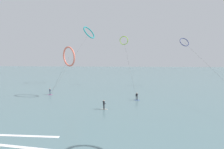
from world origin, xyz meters
TOP-DOWN VIEW (x-y plane):
  - sea_water at (0.00, 106.16)m, footprint 400.00×200.00m
  - surfer_ivory at (-1.61, 22.28)m, footprint 1.40×0.72m
  - surfer_cobalt at (4.51, 30.50)m, footprint 1.40×0.70m
  - surfer_magenta at (-17.41, 34.38)m, footprint 1.40×0.72m
  - kite_lime at (0.43, 55.45)m, footprint 5.66×25.60m
  - kite_navy at (20.67, 54.42)m, footprint 3.91×47.81m
  - kite_teal at (-12.67, 58.25)m, footprint 7.35×27.08m
  - kite_coral at (-11.87, 33.34)m, footprint 7.75×3.66m
  - wave_crest_mid at (-10.62, 9.45)m, footprint 11.28×0.82m

SIDE VIEW (x-z plane):
  - sea_water at x=0.00m, z-range 0.00..0.08m
  - wave_crest_mid at x=-10.62m, z-range 0.00..0.12m
  - surfer_ivory at x=-1.61m, z-range -0.03..1.67m
  - surfer_cobalt at x=4.51m, z-range -0.03..1.67m
  - surfer_magenta at x=-17.41m, z-range -0.03..1.67m
  - kite_coral at x=-11.87m, z-range 3.67..15.95m
  - kite_navy at x=20.67m, z-range 6.58..22.92m
  - kite_lime at x=0.43m, z-range 7.01..24.21m
  - kite_teal at x=-12.67m, z-range 8.29..29.66m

